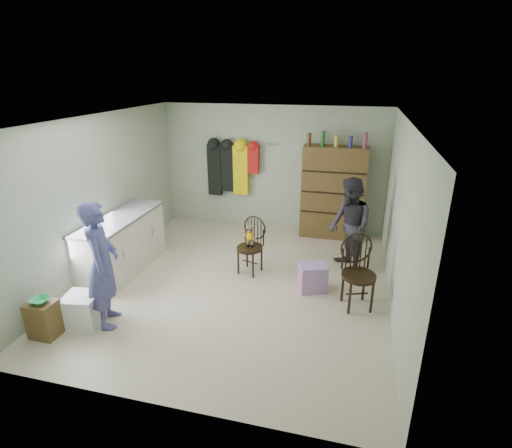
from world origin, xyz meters
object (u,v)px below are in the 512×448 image
(counter, at_px, (122,244))
(chair_far, at_px, (358,269))
(dresser, at_px, (333,192))
(chair_front, at_px, (251,241))

(counter, relative_size, chair_far, 1.77)
(dresser, bearing_deg, counter, -144.31)
(counter, relative_size, chair_front, 2.00)
(counter, distance_m, chair_front, 2.11)
(counter, xyz_separation_m, dresser, (3.20, 2.30, 0.44))
(chair_front, relative_size, dresser, 0.45)
(counter, height_order, dresser, dresser)
(counter, relative_size, dresser, 0.89)
(chair_front, distance_m, dresser, 2.19)
(chair_front, height_order, dresser, dresser)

